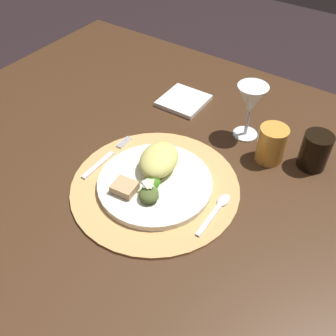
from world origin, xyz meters
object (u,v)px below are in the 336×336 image
amber_tumbler (271,144)px  dark_tumbler (315,151)px  dinner_plate (155,183)px  spoon (218,207)px  dining_table (144,199)px  fork (105,159)px  wine_glass (251,102)px  napkin (184,101)px

amber_tumbler → dark_tumbler: 0.10m
dinner_plate → spoon: bearing=9.1°
dining_table → spoon: size_ratio=9.52×
dining_table → amber_tumbler: amber_tumbler is taller
fork → wine_glass: size_ratio=1.20×
fork → spoon: size_ratio=1.29×
dark_tumbler → wine_glass: bearing=174.8°
spoon → fork: bearing=-175.9°
spoon → dark_tumbler: bearing=65.2°
fork → amber_tumbler: bearing=36.1°
dining_table → amber_tumbler: (0.24, 0.18, 0.17)m
napkin → wine_glass: 0.23m
dining_table → dark_tumbler: dark_tumbler is taller
dinner_plate → napkin: bearing=112.1°
wine_glass → spoon: bearing=-75.7°
spoon → amber_tumbler: (0.02, 0.21, 0.04)m
dining_table → dark_tumbler: size_ratio=14.33×
fork → napkin: (0.02, 0.31, -0.00)m
fork → amber_tumbler: amber_tumbler is taller
napkin → amber_tumbler: (0.29, -0.08, 0.04)m
fork → amber_tumbler: 0.39m
fork → napkin: napkin is taller
dining_table → napkin: bearing=101.4°
wine_glass → dining_table: bearing=-123.1°
napkin → dark_tumbler: dark_tumbler is taller
napkin → dining_table: bearing=-78.6°
dinner_plate → wine_glass: (0.08, 0.28, 0.09)m
napkin → amber_tumbler: bearing=-15.6°
amber_tumbler → dining_table: bearing=-142.3°
napkin → dark_tumbler: 0.39m
spoon → napkin: (-0.27, 0.29, -0.00)m
dining_table → amber_tumbler: 0.35m
dining_table → dark_tumbler: 0.43m
dining_table → amber_tumbler: size_ratio=14.20×
amber_tumbler → dark_tumbler: same height
napkin → wine_glass: wine_glass is taller
dining_table → wine_glass: bearing=56.9°
spoon → dinner_plate: bearing=-170.9°
dark_tumbler → napkin: bearing=172.9°
napkin → dark_tumbler: size_ratio=1.38×
dining_table → wine_glass: wine_glass is taller
dining_table → spoon: spoon is taller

